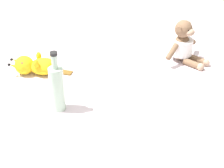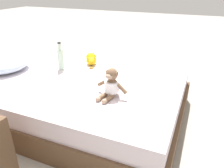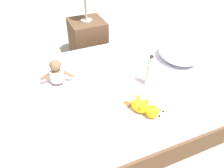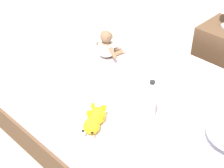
{
  "view_description": "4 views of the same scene",
  "coord_description": "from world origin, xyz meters",
  "px_view_note": "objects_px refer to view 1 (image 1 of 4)",
  "views": [
    {
      "loc": [
        -0.7,
        1.27,
        1.36
      ],
      "look_at": [
        0.0,
        0.0,
        0.43
      ],
      "focal_mm": 57.44,
      "sensor_mm": 36.0,
      "label": 1
    },
    {
      "loc": [
        -1.61,
        -1.09,
        1.22
      ],
      "look_at": [
        -0.18,
        -0.48,
        0.48
      ],
      "focal_mm": 34.9,
      "sensor_mm": 36.0,
      "label": 2
    },
    {
      "loc": [
        1.47,
        -0.67,
        1.6
      ],
      "look_at": [
        0.14,
        -0.11,
        0.48
      ],
      "focal_mm": 36.68,
      "sensor_mm": 36.0,
      "label": 3
    },
    {
      "loc": [
        1.44,
        1.15,
        1.81
      ],
      "look_at": [
        0.14,
        -0.11,
        0.47
      ],
      "focal_mm": 53.38,
      "sensor_mm": 36.0,
      "label": 4
    }
  ],
  "objects_px": {
    "bed": "(112,124)",
    "plush_monkey": "(184,45)",
    "plush_yellow_creature": "(36,65)",
    "glass_bottle": "(57,87)"
  },
  "relations": [
    {
      "from": "plush_monkey",
      "to": "glass_bottle",
      "type": "bearing_deg",
      "value": 64.59
    },
    {
      "from": "plush_yellow_creature",
      "to": "glass_bottle",
      "type": "relative_size",
      "value": 1.07
    },
    {
      "from": "plush_monkey",
      "to": "glass_bottle",
      "type": "relative_size",
      "value": 0.99
    },
    {
      "from": "plush_monkey",
      "to": "plush_yellow_creature",
      "type": "relative_size",
      "value": 0.92
    },
    {
      "from": "glass_bottle",
      "to": "plush_yellow_creature",
      "type": "bearing_deg",
      "value": -34.42
    },
    {
      "from": "plush_yellow_creature",
      "to": "glass_bottle",
      "type": "xyz_separation_m",
      "value": [
        -0.29,
        0.2,
        0.07
      ]
    },
    {
      "from": "bed",
      "to": "plush_monkey",
      "type": "relative_size",
      "value": 7.27
    },
    {
      "from": "plush_yellow_creature",
      "to": "bed",
      "type": "bearing_deg",
      "value": -175.95
    },
    {
      "from": "plush_monkey",
      "to": "plush_yellow_creature",
      "type": "height_order",
      "value": "plush_monkey"
    },
    {
      "from": "plush_yellow_creature",
      "to": "glass_bottle",
      "type": "bearing_deg",
      "value": 145.58
    }
  ]
}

